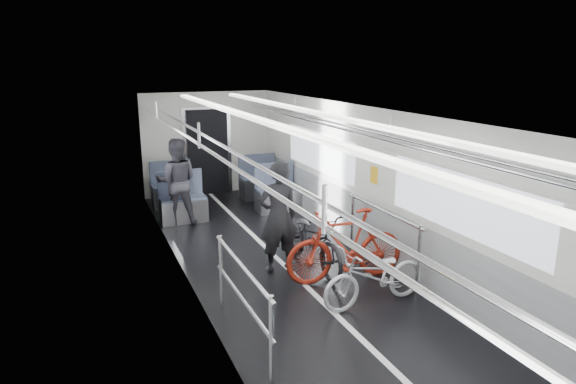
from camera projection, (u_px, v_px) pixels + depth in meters
name	position (u px, v px, depth m)	size (l,w,h in m)	color
car_shell	(294.00, 202.00, 7.39)	(3.02, 14.01, 2.41)	black
bike_right_mid	(375.00, 276.00, 6.63)	(0.53, 1.53, 0.80)	#B4B4B9
bike_right_far	(346.00, 246.00, 7.33)	(0.50, 1.78, 1.07)	maroon
bike_aisle	(312.00, 239.00, 7.81)	(0.62, 1.79, 0.94)	black
person_standing	(278.00, 217.00, 7.61)	(0.62, 0.41, 1.70)	black
person_seated	(177.00, 181.00, 9.88)	(0.81, 0.63, 1.67)	#2C2A31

